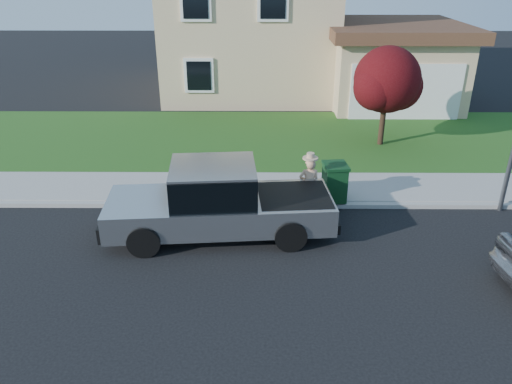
# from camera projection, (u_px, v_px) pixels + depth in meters

# --- Properties ---
(ground) EXTENTS (80.00, 80.00, 0.00)m
(ground) POSITION_uv_depth(u_px,v_px,m) (239.00, 265.00, 11.23)
(ground) COLOR black
(ground) RESTS_ON ground
(curb) EXTENTS (40.00, 0.20, 0.12)m
(curb) POSITION_uv_depth(u_px,v_px,m) (279.00, 205.00, 13.82)
(curb) COLOR gray
(curb) RESTS_ON ground
(sidewalk) EXTENTS (40.00, 2.00, 0.15)m
(sidewalk) POSITION_uv_depth(u_px,v_px,m) (277.00, 188.00, 14.81)
(sidewalk) COLOR gray
(sidewalk) RESTS_ON ground
(lawn) EXTENTS (40.00, 7.00, 0.10)m
(lawn) POSITION_uv_depth(u_px,v_px,m) (274.00, 139.00, 18.89)
(lawn) COLOR #113D15
(lawn) RESTS_ON ground
(house) EXTENTS (14.00, 11.30, 6.85)m
(house) POSITION_uv_depth(u_px,v_px,m) (277.00, 27.00, 24.70)
(house) COLOR tan
(house) RESTS_ON ground
(pickup_truck) EXTENTS (5.75, 2.38, 1.84)m
(pickup_truck) POSITION_uv_depth(u_px,v_px,m) (219.00, 203.00, 12.15)
(pickup_truck) COLOR black
(pickup_truck) RESTS_ON ground
(woman) EXTENTS (0.57, 0.41, 1.69)m
(woman) POSITION_uv_depth(u_px,v_px,m) (309.00, 184.00, 13.30)
(woman) COLOR #E2A67C
(woman) RESTS_ON ground
(ornamental_tree) EXTENTS (2.55, 2.30, 3.50)m
(ornamental_tree) POSITION_uv_depth(u_px,v_px,m) (388.00, 83.00, 17.30)
(ornamental_tree) COLOR black
(ornamental_tree) RESTS_ON lawn
(trash_bin) EXTENTS (0.71, 0.80, 1.05)m
(trash_bin) POSITION_uv_depth(u_px,v_px,m) (334.00, 182.00, 13.73)
(trash_bin) COLOR #0D3316
(trash_bin) RESTS_ON sidewalk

